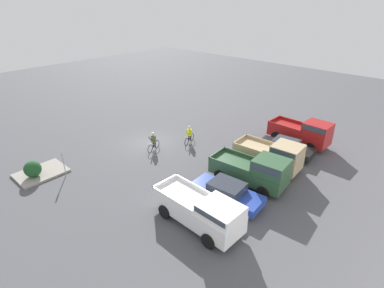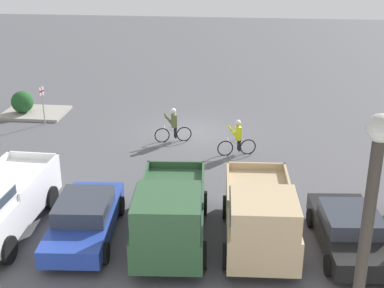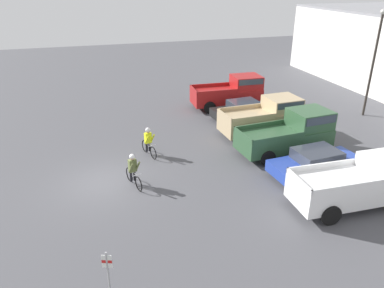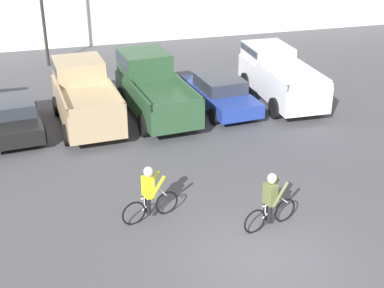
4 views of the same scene
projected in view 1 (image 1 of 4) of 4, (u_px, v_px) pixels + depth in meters
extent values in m
plane|color=#4C4C51|center=(150.00, 143.00, 26.92)|extent=(80.00, 80.00, 0.00)
cube|color=maroon|center=(299.00, 134.00, 26.51)|extent=(2.22, 5.26, 1.02)
cube|color=maroon|center=(318.00, 128.00, 25.10)|extent=(1.94, 2.14, 0.93)
cube|color=#333D47|center=(318.00, 126.00, 25.01)|extent=(2.00, 1.98, 0.41)
cube|color=maroon|center=(294.00, 121.00, 27.50)|extent=(0.20, 3.11, 0.25)
cube|color=maroon|center=(283.00, 127.00, 26.25)|extent=(0.20, 3.11, 0.25)
cube|color=maroon|center=(274.00, 120.00, 27.83)|extent=(2.03, 0.16, 0.25)
cylinder|color=black|center=(320.00, 140.00, 26.35)|extent=(0.25, 0.89, 0.89)
cylinder|color=black|center=(310.00, 148.00, 25.06)|extent=(0.25, 0.89, 0.89)
cylinder|color=black|center=(287.00, 130.00, 28.37)|extent=(0.25, 0.89, 0.89)
cylinder|color=black|center=(276.00, 136.00, 27.07)|extent=(0.25, 0.89, 0.89)
cube|color=black|center=(285.00, 149.00, 24.70)|extent=(2.23, 4.52, 0.58)
cube|color=#2D333D|center=(286.00, 143.00, 24.46)|extent=(1.83, 2.11, 0.48)
cylinder|color=black|center=(305.00, 152.00, 24.71)|extent=(0.24, 0.63, 0.62)
cylinder|color=black|center=(298.00, 161.00, 23.39)|extent=(0.24, 0.63, 0.62)
cylinder|color=black|center=(273.00, 143.00, 26.22)|extent=(0.24, 0.63, 0.62)
cylinder|color=black|center=(264.00, 151.00, 24.90)|extent=(0.24, 0.63, 0.62)
cube|color=tan|center=(267.00, 156.00, 22.77)|extent=(2.34, 5.08, 1.09)
cube|color=tan|center=(288.00, 151.00, 21.50)|extent=(2.02, 2.09, 0.84)
cube|color=#333D47|center=(288.00, 149.00, 21.42)|extent=(2.07, 1.93, 0.37)
cube|color=tan|center=(262.00, 140.00, 23.73)|extent=(0.24, 2.98, 0.25)
cube|color=tan|center=(250.00, 149.00, 22.34)|extent=(0.24, 2.98, 0.25)
cube|color=tan|center=(240.00, 140.00, 23.86)|extent=(2.08, 0.19, 0.25)
cylinder|color=black|center=(291.00, 163.00, 22.85)|extent=(0.26, 0.80, 0.79)
cylinder|color=black|center=(279.00, 174.00, 21.41)|extent=(0.26, 0.80, 0.79)
cylinder|color=black|center=(255.00, 151.00, 24.59)|extent=(0.26, 0.80, 0.79)
cylinder|color=black|center=(242.00, 161.00, 23.15)|extent=(0.26, 0.80, 0.79)
cube|color=#2D5133|center=(248.00, 172.00, 20.87)|extent=(2.49, 5.48, 0.95)
cube|color=#2D5133|center=(271.00, 167.00, 19.56)|extent=(2.07, 2.28, 1.01)
cube|color=#333D47|center=(272.00, 164.00, 19.46)|extent=(2.12, 2.11, 0.44)
cube|color=#2D5133|center=(242.00, 154.00, 21.89)|extent=(0.34, 3.19, 0.25)
cube|color=#2D5133|center=(228.00, 165.00, 20.48)|extent=(0.34, 3.19, 0.25)
cube|color=#2D5133|center=(217.00, 153.00, 22.04)|extent=(2.07, 0.25, 0.25)
cylinder|color=black|center=(276.00, 178.00, 20.89)|extent=(0.29, 0.86, 0.85)
cylinder|color=black|center=(263.00, 192.00, 19.42)|extent=(0.29, 0.86, 0.85)
cylinder|color=black|center=(235.00, 164.00, 22.70)|extent=(0.29, 0.86, 0.85)
cylinder|color=black|center=(220.00, 175.00, 21.23)|extent=(0.29, 0.86, 0.85)
cube|color=#233D9E|center=(226.00, 194.00, 19.01)|extent=(2.19, 4.80, 0.56)
cube|color=#2D333D|center=(227.00, 187.00, 18.77)|extent=(1.81, 2.22, 0.53)
cylinder|color=black|center=(254.00, 199.00, 18.94)|extent=(0.23, 0.68, 0.67)
cylinder|color=black|center=(240.00, 214.00, 17.65)|extent=(0.23, 0.68, 0.67)
cylinder|color=black|center=(215.00, 183.00, 20.59)|extent=(0.23, 0.68, 0.67)
cylinder|color=black|center=(199.00, 195.00, 19.29)|extent=(0.23, 0.68, 0.67)
cube|color=white|center=(197.00, 210.00, 17.01)|extent=(2.12, 5.56, 1.09)
cube|color=white|center=(221.00, 211.00, 15.60)|extent=(1.87, 2.25, 0.65)
cube|color=#333D47|center=(221.00, 209.00, 15.53)|extent=(1.93, 2.07, 0.29)
cube|color=white|center=(195.00, 186.00, 18.00)|extent=(0.17, 3.30, 0.25)
cube|color=white|center=(171.00, 200.00, 16.78)|extent=(0.17, 3.30, 0.25)
cube|color=white|center=(165.00, 182.00, 18.39)|extent=(1.97, 0.13, 0.25)
cylinder|color=black|center=(231.00, 223.00, 16.81)|extent=(0.24, 0.87, 0.87)
cylinder|color=black|center=(208.00, 241.00, 15.53)|extent=(0.24, 0.87, 0.87)
cylinder|color=black|center=(188.00, 197.00, 18.92)|extent=(0.24, 0.87, 0.87)
cylinder|color=black|center=(165.00, 212.00, 17.65)|extent=(0.24, 0.87, 0.87)
torus|color=black|center=(150.00, 149.00, 25.09)|extent=(0.71, 0.24, 0.73)
torus|color=black|center=(157.00, 144.00, 25.94)|extent=(0.71, 0.24, 0.73)
cylinder|color=white|center=(153.00, 145.00, 25.44)|extent=(0.54, 0.18, 0.39)
cylinder|color=white|center=(153.00, 142.00, 25.35)|extent=(0.57, 0.19, 0.04)
cylinder|color=white|center=(155.00, 144.00, 25.58)|extent=(0.04, 0.04, 0.36)
cylinder|color=white|center=(151.00, 144.00, 25.02)|extent=(0.15, 0.45, 0.02)
cylinder|color=black|center=(155.00, 145.00, 25.50)|extent=(0.15, 0.15, 0.54)
cylinder|color=black|center=(153.00, 144.00, 25.58)|extent=(0.15, 0.15, 0.54)
cube|color=#5B6638|center=(153.00, 139.00, 25.24)|extent=(0.33, 0.41, 0.61)
cylinder|color=#5B6638|center=(154.00, 140.00, 25.00)|extent=(0.53, 0.23, 0.67)
cylinder|color=#5B6638|center=(150.00, 139.00, 25.14)|extent=(0.53, 0.23, 0.67)
sphere|color=tan|center=(153.00, 134.00, 25.03)|extent=(0.23, 0.23, 0.23)
sphere|color=silver|center=(153.00, 134.00, 25.01)|extent=(0.25, 0.25, 0.25)
torus|color=black|center=(187.00, 142.00, 26.33)|extent=(0.71, 0.24, 0.73)
torus|color=black|center=(192.00, 137.00, 27.17)|extent=(0.71, 0.24, 0.73)
cylinder|color=white|center=(189.00, 138.00, 26.67)|extent=(0.53, 0.18, 0.38)
cylinder|color=white|center=(189.00, 136.00, 26.58)|extent=(0.56, 0.19, 0.04)
cylinder|color=white|center=(190.00, 137.00, 26.82)|extent=(0.04, 0.04, 0.35)
cylinder|color=white|center=(187.00, 137.00, 26.26)|extent=(0.15, 0.45, 0.02)
cylinder|color=black|center=(191.00, 138.00, 26.74)|extent=(0.15, 0.15, 0.54)
cylinder|color=black|center=(189.00, 137.00, 26.81)|extent=(0.15, 0.15, 0.54)
cube|color=yellow|center=(189.00, 132.00, 26.48)|extent=(0.33, 0.41, 0.59)
cylinder|color=yellow|center=(190.00, 133.00, 26.25)|extent=(0.52, 0.23, 0.64)
cylinder|color=yellow|center=(187.00, 133.00, 26.38)|extent=(0.52, 0.23, 0.64)
sphere|color=tan|center=(189.00, 128.00, 26.28)|extent=(0.24, 0.24, 0.24)
sphere|color=silver|center=(189.00, 127.00, 26.25)|extent=(0.27, 0.27, 0.27)
cylinder|color=#9E9EA3|center=(63.00, 163.00, 21.60)|extent=(0.06, 0.06, 2.10)
cube|color=white|center=(62.00, 154.00, 21.28)|extent=(0.12, 0.29, 0.45)
cube|color=red|center=(62.00, 154.00, 21.28)|extent=(0.13, 0.29, 0.10)
cube|color=gray|center=(41.00, 173.00, 22.20)|extent=(3.40, 2.58, 0.15)
sphere|color=#1E4C23|center=(33.00, 169.00, 21.40)|extent=(1.19, 1.19, 1.19)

